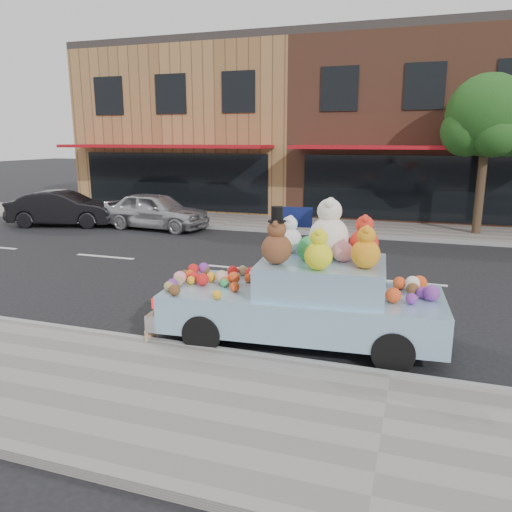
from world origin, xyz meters
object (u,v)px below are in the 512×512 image
at_px(car_silver, 156,211).
at_px(art_car, 305,293).
at_px(street_tree, 488,123).
at_px(car_dark, 64,209).

xyz_separation_m(car_silver, art_car, (7.45, -8.39, 0.13)).
bearing_deg(car_silver, street_tree, -73.61).
bearing_deg(car_dark, car_silver, -97.20).
relative_size(street_tree, car_silver, 1.33).
height_order(car_silver, art_car, art_car).
bearing_deg(art_car, street_tree, 67.33).
relative_size(street_tree, car_dark, 1.31).
distance_m(street_tree, car_dark, 15.06).
xyz_separation_m(car_silver, car_dark, (-3.61, -0.51, -0.01)).
distance_m(car_silver, car_dark, 3.64).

